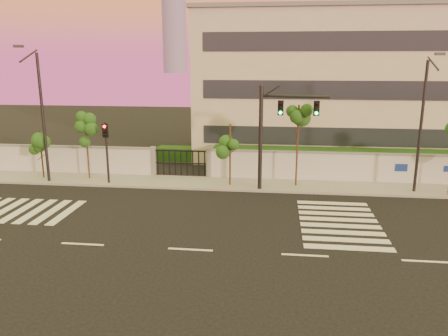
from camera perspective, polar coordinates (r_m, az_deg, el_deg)
The scene contains 14 objects.
ground at distance 19.69m, azimuth -4.41°, elevation -10.59°, with size 120.00×120.00×0.00m, color black.
sidewalk at distance 29.42m, azimuth -0.49°, elevation -2.04°, with size 60.00×3.00×0.15m, color gray.
perimeter_wall at distance 30.60m, azimuth 0.05°, elevation 0.51°, with size 60.00×0.36×2.20m.
hedge_row at distance 33.22m, azimuth 2.43°, elevation 1.12°, with size 41.00×4.25×1.80m.
institutional_building at distance 39.98m, azimuth 14.80°, elevation 10.58°, with size 24.40×12.40×12.25m.
road_markings at distance 23.40m, azimuth -6.46°, elevation -6.55°, with size 57.00×7.62×0.02m.
street_tree_b at distance 32.75m, azimuth -22.80°, elevation 2.93°, with size 1.35×1.08×3.44m.
street_tree_c at distance 31.22m, azimuth -17.54°, elevation 4.62°, with size 1.30×1.04×4.72m.
street_tree_d at distance 28.24m, azimuth 0.85°, elevation 3.55°, with size 1.51×1.20×4.18m.
street_tree_e at distance 28.35m, azimuth 9.69°, elevation 5.25°, with size 1.50×1.19×5.43m.
traffic_signal_main at distance 27.21m, azimuth 6.60°, elevation 5.50°, with size 4.21×0.84×6.68m.
traffic_signal_secondary at distance 29.79m, azimuth -15.11°, elevation 2.87°, with size 0.33×0.33×4.26m.
streetlight_west at distance 31.16m, azimuth -22.80°, elevation 6.80°, with size 0.54×2.17×9.04m.
streetlight_east at distance 28.93m, azimuth 24.50°, elevation 5.65°, with size 0.51×2.06×8.56m.
Camera 1 is at (3.58, -17.57, 8.14)m, focal length 35.00 mm.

